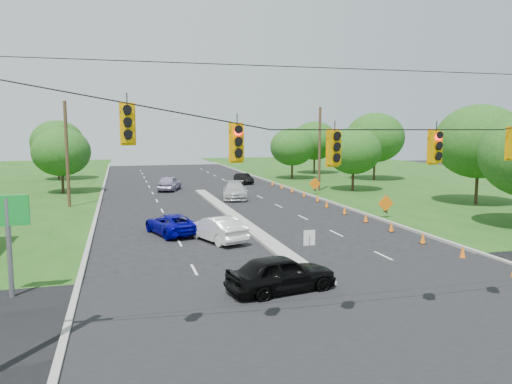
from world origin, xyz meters
name	(u,v)px	position (x,y,z in m)	size (l,w,h in m)	color
ground	(372,322)	(0.00, 0.00, 0.00)	(160.00, 160.00, 0.00)	black
cross_street	(372,322)	(0.00, 0.00, 0.00)	(160.00, 14.00, 0.02)	black
curb_left	(99,206)	(-10.10, 30.00, 0.00)	(0.25, 110.00, 0.16)	gray
curb_right	(316,198)	(10.10, 30.00, 0.00)	(0.25, 110.00, 0.16)	gray
median	(236,218)	(0.00, 21.00, 0.00)	(1.00, 34.00, 0.18)	gray
median_sign	(309,243)	(0.00, 6.00, 1.46)	(0.55, 0.06, 2.05)	gray
signal_span	(391,182)	(-0.05, -1.00, 4.97)	(25.60, 0.32, 9.00)	#422D1C
utility_pole_far_left	(67,155)	(-12.50, 30.00, 4.50)	(0.28, 0.28, 9.00)	#422D1C
utility_pole_far_right	(320,149)	(12.50, 35.00, 4.50)	(0.28, 0.28, 9.00)	#422D1C
cone_1	(463,252)	(8.66, 6.50, 0.35)	(0.32, 0.32, 0.70)	orange
cone_2	(423,238)	(8.66, 10.00, 0.35)	(0.32, 0.32, 0.70)	orange
cone_3	(391,227)	(8.66, 13.50, 0.35)	(0.32, 0.32, 0.70)	orange
cone_4	(366,218)	(8.66, 17.00, 0.35)	(0.32, 0.32, 0.70)	orange
cone_5	(345,210)	(8.66, 20.50, 0.35)	(0.32, 0.32, 0.70)	orange
cone_6	(327,204)	(8.66, 24.00, 0.35)	(0.32, 0.32, 0.70)	orange
cone_7	(318,198)	(9.26, 27.50, 0.35)	(0.32, 0.32, 0.70)	orange
cone_8	(304,193)	(9.26, 31.00, 0.35)	(0.32, 0.32, 0.70)	orange
cone_9	(292,189)	(9.26, 34.50, 0.35)	(0.32, 0.32, 0.70)	orange
cone_10	(282,186)	(9.26, 38.00, 0.35)	(0.32, 0.32, 0.70)	orange
cone_11	(273,183)	(9.26, 41.50, 0.35)	(0.32, 0.32, 0.70)	orange
work_sign_1	(386,204)	(10.80, 18.00, 1.09)	(1.27, 0.58, 1.37)	black
work_sign_2	(315,184)	(10.80, 32.00, 1.09)	(1.27, 0.58, 1.37)	black
tree_5	(61,152)	(-14.00, 40.00, 4.34)	(5.88, 5.88, 6.86)	black
tree_6	(57,142)	(-16.00, 55.00, 4.96)	(6.72, 6.72, 7.84)	black
tree_8	(479,142)	(22.00, 22.00, 5.58)	(7.56, 7.56, 8.82)	black
tree_9	(353,151)	(16.00, 34.00, 4.34)	(5.88, 5.88, 6.86)	black
tree_10	(375,138)	(24.00, 44.00, 5.58)	(7.56, 7.56, 8.82)	black
tree_11	(315,141)	(20.00, 55.00, 4.96)	(6.72, 6.72, 7.84)	black
tree_12	(292,147)	(14.00, 48.00, 4.34)	(5.88, 5.88, 6.86)	black
black_sedan	(281,273)	(-2.03, 3.90, 0.78)	(1.85, 4.59, 1.56)	black
white_sedan	(217,229)	(-2.78, 13.82, 0.75)	(1.59, 4.57, 1.51)	silver
blue_pickup	(171,224)	(-5.20, 16.56, 0.66)	(2.18, 4.73, 1.31)	#04008D
silver_car_far	(235,191)	(2.34, 31.49, 0.79)	(2.21, 5.44, 1.58)	#B5B5B5
silver_car_oncoming	(169,183)	(-3.08, 39.84, 0.81)	(1.91, 4.75, 1.62)	#9A90B0
dark_car_receding	(244,178)	(6.43, 44.44, 0.63)	(1.34, 3.84, 1.26)	black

